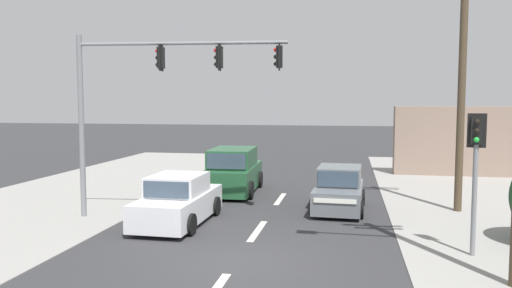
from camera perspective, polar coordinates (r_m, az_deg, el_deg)
ground_plane at (r=12.26m, az=-2.43°, el=-13.40°), size 140.00×140.00×0.00m
lane_dash_mid at (r=15.08m, az=0.17°, el=-9.89°), size 0.20×2.40×0.01m
lane_dash_far at (r=19.90m, az=2.79°, el=-6.28°), size 0.20×2.40×0.01m
kerb_left_verge at (r=19.34m, az=-25.05°, el=-7.03°), size 8.00×40.00×0.02m
utility_pole_midground_right at (r=18.66m, az=22.51°, el=7.85°), size 1.80×0.26×9.40m
traffic_signal_mast at (r=16.58m, az=-11.90°, el=6.52°), size 6.87×0.91×6.00m
pedestal_signal_right_kerb at (r=13.36m, az=23.81°, el=-1.68°), size 0.44×0.31×3.56m
suv_crossing_left at (r=21.14m, az=-2.60°, el=-3.20°), size 2.21×4.61×1.90m
hatchback_oncoming_near at (r=18.06m, az=9.46°, el=-5.22°), size 1.91×3.71×1.53m
sedan_receding_far at (r=16.03m, az=-8.88°, el=-6.49°), size 1.94×4.27×1.56m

